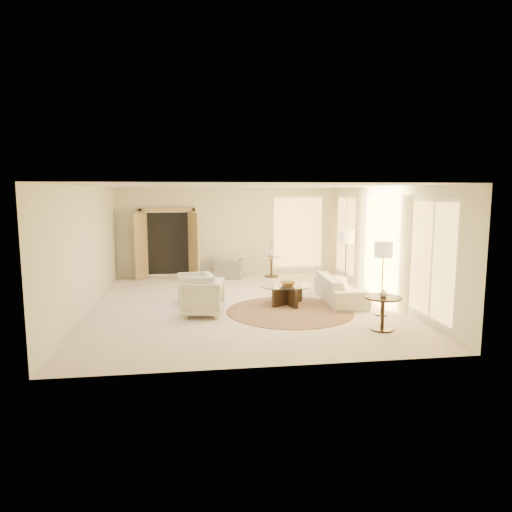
{
  "coord_description": "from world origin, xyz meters",
  "views": [
    {
      "loc": [
        -1.17,
        -10.6,
        2.66
      ],
      "look_at": [
        0.4,
        0.4,
        1.1
      ],
      "focal_mm": 32.0,
      "sensor_mm": 36.0,
      "label": 1
    }
  ],
  "objects": [
    {
      "name": "area_rug",
      "position": [
        1.0,
        -0.82,
        0.01
      ],
      "size": [
        3.77,
        3.77,
        0.01
      ],
      "primitive_type": "cylinder",
      "rotation": [
        0.0,
        0.0,
        0.42
      ],
      "color": "#472C1E",
      "rests_on": "room"
    },
    {
      "name": "armchair_right",
      "position": [
        -0.95,
        -0.87,
        0.44
      ],
      "size": [
        0.93,
        0.97,
        0.87
      ],
      "primitive_type": "imported",
      "rotation": [
        0.0,
        0.0,
        -1.75
      ],
      "color": "beige",
      "rests_on": "room"
    },
    {
      "name": "window_back_corner",
      "position": [
        2.3,
        3.95,
        1.35
      ],
      "size": [
        1.7,
        0.1,
        2.4
      ],
      "primitive_type": null,
      "color": "#F0C060",
      "rests_on": "room"
    },
    {
      "name": "room",
      "position": [
        0.0,
        0.0,
        1.4
      ],
      "size": [
        7.04,
        8.04,
        2.83
      ],
      "color": "beige",
      "rests_on": "ground"
    },
    {
      "name": "end_table",
      "position": [
        2.48,
        -2.45,
        0.45
      ],
      "size": [
        0.7,
        0.7,
        0.66
      ],
      "rotation": [
        0.0,
        0.0,
        -0.15
      ],
      "color": "black",
      "rests_on": "room"
    },
    {
      "name": "windows_right",
      "position": [
        3.45,
        0.1,
        1.35
      ],
      "size": [
        0.1,
        6.4,
        2.4
      ],
      "primitive_type": null,
      "color": "#F0C060",
      "rests_on": "room"
    },
    {
      "name": "french_doors",
      "position": [
        -1.9,
        3.82,
        1.07
      ],
      "size": [
        1.95,
        0.66,
        2.16
      ],
      "color": "tan",
      "rests_on": "room"
    },
    {
      "name": "side_table",
      "position": [
        1.32,
        3.4,
        0.39
      ],
      "size": [
        0.56,
        0.56,
        0.65
      ],
      "rotation": [
        0.0,
        0.0,
        -0.3
      ],
      "color": "#32291E",
      "rests_on": "room"
    },
    {
      "name": "coffee_table",
      "position": [
        1.07,
        -0.22,
        0.29
      ],
      "size": [
        1.64,
        1.64,
        0.47
      ],
      "rotation": [
        0.0,
        0.0,
        -0.37
      ],
      "color": "black",
      "rests_on": "room"
    },
    {
      "name": "floor_lamp_far",
      "position": [
        2.9,
        -1.41,
        1.37
      ],
      "size": [
        0.39,
        0.39,
        1.61
      ],
      "rotation": [
        0.0,
        0.0,
        0.0
      ],
      "color": "#32291E",
      "rests_on": "room"
    },
    {
      "name": "floor_lamp_near",
      "position": [
        2.86,
        0.84,
        1.43
      ],
      "size": [
        0.41,
        0.41,
        1.68
      ],
      "rotation": [
        0.0,
        0.0,
        -0.08
      ],
      "color": "#32291E",
      "rests_on": "room"
    },
    {
      "name": "end_vase",
      "position": [
        2.48,
        -2.45,
        0.73
      ],
      "size": [
        0.19,
        0.19,
        0.15
      ],
      "primitive_type": "imported",
      "rotation": [
        0.0,
        0.0,
        0.36
      ],
      "color": "white",
      "rests_on": "end_table"
    },
    {
      "name": "side_vase",
      "position": [
        1.32,
        3.4,
        0.76
      ],
      "size": [
        0.28,
        0.28,
        0.23
      ],
      "primitive_type": "imported",
      "rotation": [
        0.0,
        0.0,
        0.41
      ],
      "color": "white",
      "rests_on": "side_table"
    },
    {
      "name": "sofa",
      "position": [
        2.43,
        -0.03,
        0.31
      ],
      "size": [
        0.94,
        2.18,
        0.62
      ],
      "primitive_type": "imported",
      "rotation": [
        0.0,
        0.0,
        1.52
      ],
      "color": "beige",
      "rests_on": "room"
    },
    {
      "name": "accent_chair",
      "position": [
        -0.05,
        3.4,
        0.39
      ],
      "size": [
        1.0,
        0.76,
        0.79
      ],
      "primitive_type": "imported",
      "rotation": [
        0.0,
        0.0,
        2.94
      ],
      "color": "gray",
      "rests_on": "room"
    },
    {
      "name": "bowl",
      "position": [
        1.07,
        -0.22,
        0.51
      ],
      "size": [
        0.41,
        0.41,
        0.09
      ],
      "primitive_type": "imported",
      "rotation": [
        0.0,
        0.0,
        0.15
      ],
      "color": "brown",
      "rests_on": "coffee_table"
    },
    {
      "name": "armchair_left",
      "position": [
        -1.08,
        0.27,
        0.4
      ],
      "size": [
        0.84,
        0.88,
        0.8
      ],
      "primitive_type": "imported",
      "rotation": [
        0.0,
        0.0,
        -1.41
      ],
      "color": "beige",
      "rests_on": "room"
    },
    {
      "name": "curtains_right",
      "position": [
        3.4,
        1.0,
        1.3
      ],
      "size": [
        0.06,
        5.2,
        2.6
      ],
      "primitive_type": null,
      "color": "beige",
      "rests_on": "room"
    }
  ]
}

